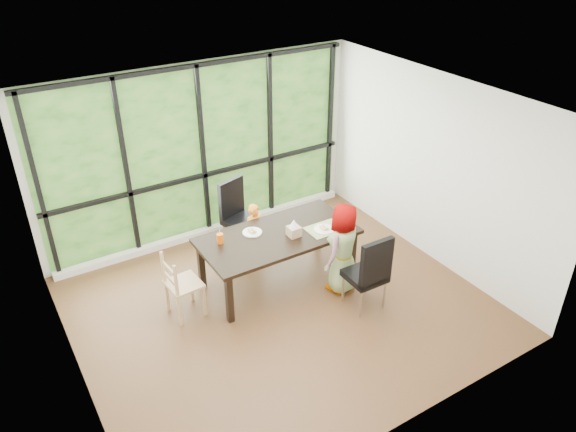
# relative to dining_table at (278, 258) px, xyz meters

# --- Properties ---
(ground) EXTENTS (5.00, 5.00, 0.00)m
(ground) POSITION_rel_dining_table_xyz_m (-0.27, -0.50, -0.38)
(ground) COLOR black
(ground) RESTS_ON ground
(back_wall) EXTENTS (5.00, 0.00, 5.00)m
(back_wall) POSITION_rel_dining_table_xyz_m (-0.27, 1.75, 0.98)
(back_wall) COLOR silver
(back_wall) RESTS_ON ground
(foliage_backdrop) EXTENTS (4.80, 0.02, 2.65)m
(foliage_backdrop) POSITION_rel_dining_table_xyz_m (-0.27, 1.73, 0.98)
(foliage_backdrop) COLOR #1B4415
(foliage_backdrop) RESTS_ON back_wall
(window_mullions) EXTENTS (4.80, 0.06, 2.65)m
(window_mullions) POSITION_rel_dining_table_xyz_m (-0.27, 1.69, 0.98)
(window_mullions) COLOR black
(window_mullions) RESTS_ON back_wall
(window_sill) EXTENTS (4.80, 0.12, 0.10)m
(window_sill) POSITION_rel_dining_table_xyz_m (-0.27, 1.65, -0.33)
(window_sill) COLOR silver
(window_sill) RESTS_ON ground
(dining_table) EXTENTS (2.15, 1.16, 0.75)m
(dining_table) POSITION_rel_dining_table_xyz_m (0.00, 0.00, 0.00)
(dining_table) COLOR black
(dining_table) RESTS_ON ground
(chair_window_leather) EXTENTS (0.58, 0.58, 1.08)m
(chair_window_leather) POSITION_rel_dining_table_xyz_m (-0.03, 1.00, 0.17)
(chair_window_leather) COLOR black
(chair_window_leather) RESTS_ON ground
(chair_interior_leather) EXTENTS (0.47, 0.47, 1.08)m
(chair_interior_leather) POSITION_rel_dining_table_xyz_m (0.67, -1.04, 0.17)
(chair_interior_leather) COLOR black
(chair_interior_leather) RESTS_ON ground
(chair_end_beech) EXTENTS (0.43, 0.45, 0.90)m
(chair_end_beech) POSITION_rel_dining_table_xyz_m (-1.35, 0.02, 0.08)
(chair_end_beech) COLOR tan
(chair_end_beech) RESTS_ON ground
(child_toddler) EXTENTS (0.33, 0.23, 0.90)m
(child_toddler) POSITION_rel_dining_table_xyz_m (-0.00, 0.63, 0.07)
(child_toddler) COLOR orange
(child_toddler) RESTS_ON ground
(child_older) EXTENTS (0.73, 0.61, 1.27)m
(child_older) POSITION_rel_dining_table_xyz_m (0.62, -0.58, 0.26)
(child_older) COLOR gray
(child_older) RESTS_ON ground
(placemat) EXTENTS (0.48, 0.35, 0.01)m
(placemat) POSITION_rel_dining_table_xyz_m (0.61, -0.22, 0.38)
(placemat) COLOR tan
(placemat) RESTS_ON dining_table
(plate_far) EXTENTS (0.26, 0.26, 0.02)m
(plate_far) POSITION_rel_dining_table_xyz_m (-0.27, 0.21, 0.38)
(plate_far) COLOR white
(plate_far) RESTS_ON dining_table
(plate_near) EXTENTS (0.28, 0.28, 0.02)m
(plate_near) POSITION_rel_dining_table_xyz_m (0.59, -0.23, 0.38)
(plate_near) COLOR white
(plate_near) RESTS_ON dining_table
(orange_cup) EXTENTS (0.09, 0.09, 0.13)m
(orange_cup) POSITION_rel_dining_table_xyz_m (-0.74, 0.21, 0.44)
(orange_cup) COLOR #F45A05
(orange_cup) RESTS_ON dining_table
(green_cup) EXTENTS (0.07, 0.07, 0.10)m
(green_cup) POSITION_rel_dining_table_xyz_m (0.86, -0.30, 0.43)
(green_cup) COLOR #42DD28
(green_cup) RESTS_ON dining_table
(tissue_box) EXTENTS (0.16, 0.16, 0.14)m
(tissue_box) POSITION_rel_dining_table_xyz_m (0.17, -0.14, 0.44)
(tissue_box) COLOR tan
(tissue_box) RESTS_ON dining_table
(crepe_rolls_far) EXTENTS (0.10, 0.12, 0.04)m
(crepe_rolls_far) POSITION_rel_dining_table_xyz_m (-0.27, 0.21, 0.41)
(crepe_rolls_far) COLOR tan
(crepe_rolls_far) RESTS_ON plate_far
(crepe_rolls_near) EXTENTS (0.10, 0.12, 0.04)m
(crepe_rolls_near) POSITION_rel_dining_table_xyz_m (0.59, -0.23, 0.41)
(crepe_rolls_near) COLOR tan
(crepe_rolls_near) RESTS_ON plate_near
(straw_white) EXTENTS (0.01, 0.04, 0.20)m
(straw_white) POSITION_rel_dining_table_xyz_m (-0.74, 0.21, 0.55)
(straw_white) COLOR white
(straw_white) RESTS_ON orange_cup
(straw_pink) EXTENTS (0.01, 0.04, 0.20)m
(straw_pink) POSITION_rel_dining_table_xyz_m (0.86, -0.30, 0.52)
(straw_pink) COLOR pink
(straw_pink) RESTS_ON green_cup
(tissue) EXTENTS (0.12, 0.12, 0.11)m
(tissue) POSITION_rel_dining_table_xyz_m (0.17, -0.14, 0.57)
(tissue) COLOR white
(tissue) RESTS_ON tissue_box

